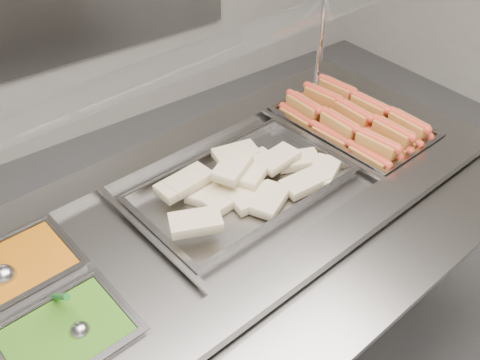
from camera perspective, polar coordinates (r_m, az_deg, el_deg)
steam_counter at (r=2.22m, az=-1.08°, el=-10.99°), size 2.11×1.05×0.98m
tray_rail at (r=1.65m, az=11.69°, el=-12.10°), size 1.98×0.54×0.06m
sneeze_guard at (r=1.81m, az=-6.42°, el=12.09°), size 1.82×0.45×0.48m
pan_hotdogs at (r=2.31m, az=11.82°, el=5.11°), size 0.41×0.63×0.11m
pan_wraps at (r=1.93m, az=0.24°, el=-1.10°), size 0.77×0.49×0.08m
pan_beans at (r=1.79m, az=-22.44°, el=-9.41°), size 0.35×0.28×0.11m
pan_peas at (r=1.58m, az=-17.81°, el=-16.21°), size 0.35×0.28×0.11m
hotdogs_in_buns at (r=2.28m, az=12.02°, el=6.22°), size 0.37×0.59×0.13m
tortilla_wraps at (r=1.91m, az=0.77°, el=0.07°), size 0.76×0.39×0.10m
ladle at (r=1.74m, az=-23.95°, el=-9.20°), size 0.08×0.21×0.17m
serving_spoon at (r=1.54m, az=-17.03°, el=-14.60°), size 0.06×0.19×0.16m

